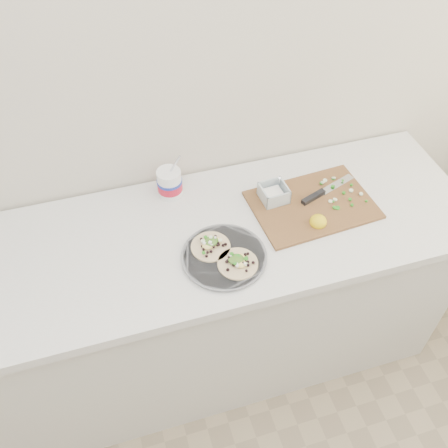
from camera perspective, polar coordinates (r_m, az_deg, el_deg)
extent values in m
cube|color=beige|center=(1.75, -12.09, 13.69)|extent=(3.50, 0.05, 2.60)
cube|color=silver|center=(2.16, -7.31, -10.25)|extent=(2.40, 0.62, 0.86)
cube|color=silver|center=(1.79, -8.53, -3.00)|extent=(2.44, 0.66, 0.04)
cylinder|color=slate|center=(1.71, 0.00, -3.77)|extent=(0.28, 0.28, 0.01)
cylinder|color=slate|center=(1.71, 0.00, -3.67)|extent=(0.30, 0.30, 0.00)
cylinder|color=white|center=(1.91, -6.24, 4.68)|extent=(0.09, 0.09, 0.11)
cylinder|color=red|center=(1.91, -6.22, 4.49)|extent=(0.10, 0.10, 0.04)
cylinder|color=#192D99|center=(1.90, -6.26, 4.89)|extent=(0.10, 0.10, 0.01)
cube|color=brown|center=(1.91, 10.05, 2.18)|extent=(0.47, 0.34, 0.01)
cube|color=white|center=(1.89, 5.69, 3.36)|extent=(0.06, 0.06, 0.03)
ellipsoid|color=yellow|center=(1.83, 10.75, 0.44)|extent=(0.06, 0.06, 0.05)
cube|color=silver|center=(2.00, 12.75, 4.43)|extent=(0.17, 0.09, 0.00)
cube|color=black|center=(1.92, 10.17, 3.07)|extent=(0.11, 0.06, 0.02)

